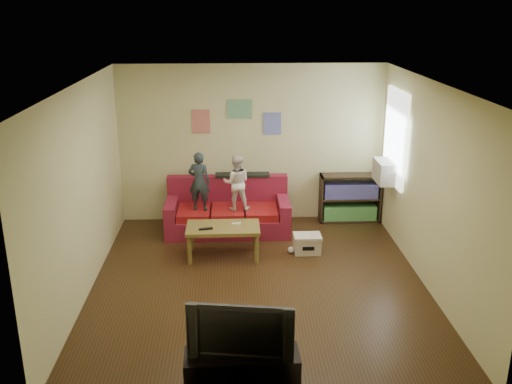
{
  "coord_description": "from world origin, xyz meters",
  "views": [
    {
      "loc": [
        -0.34,
        -6.97,
        3.64
      ],
      "look_at": [
        0.0,
        0.8,
        1.05
      ],
      "focal_mm": 40.0,
      "sensor_mm": 36.0,
      "label": 1
    }
  ],
  "objects_px": {
    "sofa": "(228,213)",
    "coffee_table": "(223,231)",
    "tv_stand": "(242,372)",
    "bookshelf": "(350,200)",
    "child_a": "(199,181)",
    "file_box": "(307,244)",
    "television": "(242,328)",
    "child_b": "(237,183)"
  },
  "relations": [
    {
      "from": "sofa",
      "to": "coffee_table",
      "type": "relative_size",
      "value": 1.87
    },
    {
      "from": "child_a",
      "to": "child_b",
      "type": "distance_m",
      "value": 0.6
    },
    {
      "from": "child_b",
      "to": "tv_stand",
      "type": "relative_size",
      "value": 0.82
    },
    {
      "from": "television",
      "to": "tv_stand",
      "type": "bearing_deg",
      "value": -171.68
    },
    {
      "from": "coffee_table",
      "to": "bookshelf",
      "type": "xyz_separation_m",
      "value": [
        2.19,
        1.4,
        -0.05
      ]
    },
    {
      "from": "tv_stand",
      "to": "television",
      "type": "relative_size",
      "value": 1.1
    },
    {
      "from": "file_box",
      "to": "tv_stand",
      "type": "bearing_deg",
      "value": -108.2
    },
    {
      "from": "coffee_table",
      "to": "tv_stand",
      "type": "bearing_deg",
      "value": -86.11
    },
    {
      "from": "tv_stand",
      "to": "child_a",
      "type": "bearing_deg",
      "value": 96.82
    },
    {
      "from": "sofa",
      "to": "coffee_table",
      "type": "height_order",
      "value": "sofa"
    },
    {
      "from": "coffee_table",
      "to": "bookshelf",
      "type": "height_order",
      "value": "bookshelf"
    },
    {
      "from": "file_box",
      "to": "television",
      "type": "relative_size",
      "value": 0.41
    },
    {
      "from": "child_a",
      "to": "file_box",
      "type": "height_order",
      "value": "child_a"
    },
    {
      "from": "coffee_table",
      "to": "television",
      "type": "xyz_separation_m",
      "value": [
        0.21,
        -3.15,
        0.29
      ]
    },
    {
      "from": "coffee_table",
      "to": "bookshelf",
      "type": "distance_m",
      "value": 2.6
    },
    {
      "from": "coffee_table",
      "to": "television",
      "type": "distance_m",
      "value": 3.17
    },
    {
      "from": "coffee_table",
      "to": "file_box",
      "type": "distance_m",
      "value": 1.31
    },
    {
      "from": "child_b",
      "to": "coffee_table",
      "type": "bearing_deg",
      "value": 77.74
    },
    {
      "from": "bookshelf",
      "to": "child_a",
      "type": "bearing_deg",
      "value": -168.83
    },
    {
      "from": "child_a",
      "to": "coffee_table",
      "type": "xyz_separation_m",
      "value": [
        0.38,
        -0.89,
        -0.49
      ]
    },
    {
      "from": "child_b",
      "to": "television",
      "type": "height_order",
      "value": "child_b"
    },
    {
      "from": "child_a",
      "to": "tv_stand",
      "type": "relative_size",
      "value": 0.87
    },
    {
      "from": "child_b",
      "to": "child_a",
      "type": "bearing_deg",
      "value": 1.31
    },
    {
      "from": "bookshelf",
      "to": "tv_stand",
      "type": "bearing_deg",
      "value": -113.44
    },
    {
      "from": "sofa",
      "to": "bookshelf",
      "type": "bearing_deg",
      "value": 9.07
    },
    {
      "from": "child_b",
      "to": "tv_stand",
      "type": "xyz_separation_m",
      "value": [
        -0.0,
        -4.04,
        -0.67
      ]
    },
    {
      "from": "sofa",
      "to": "child_b",
      "type": "relative_size",
      "value": 2.23
    },
    {
      "from": "coffee_table",
      "to": "file_box",
      "type": "height_order",
      "value": "coffee_table"
    },
    {
      "from": "sofa",
      "to": "child_b",
      "type": "distance_m",
      "value": 0.62
    },
    {
      "from": "child_a",
      "to": "television",
      "type": "relative_size",
      "value": 0.95
    },
    {
      "from": "sofa",
      "to": "bookshelf",
      "type": "distance_m",
      "value": 2.15
    },
    {
      "from": "tv_stand",
      "to": "sofa",
      "type": "bearing_deg",
      "value": 90.39
    },
    {
      "from": "coffee_table",
      "to": "television",
      "type": "height_order",
      "value": "television"
    },
    {
      "from": "file_box",
      "to": "tv_stand",
      "type": "distance_m",
      "value": 3.4
    },
    {
      "from": "coffee_table",
      "to": "tv_stand",
      "type": "height_order",
      "value": "coffee_table"
    },
    {
      "from": "sofa",
      "to": "child_b",
      "type": "height_order",
      "value": "child_b"
    },
    {
      "from": "child_a",
      "to": "tv_stand",
      "type": "bearing_deg",
      "value": 109.19
    },
    {
      "from": "child_a",
      "to": "bookshelf",
      "type": "height_order",
      "value": "child_a"
    },
    {
      "from": "sofa",
      "to": "bookshelf",
      "type": "xyz_separation_m",
      "value": [
        2.12,
        0.34,
        0.07
      ]
    },
    {
      "from": "child_b",
      "to": "bookshelf",
      "type": "bearing_deg",
      "value": -164.24
    },
    {
      "from": "child_a",
      "to": "television",
      "type": "xyz_separation_m",
      "value": [
        0.6,
        -4.04,
        -0.2
      ]
    },
    {
      "from": "child_b",
      "to": "television",
      "type": "relative_size",
      "value": 0.9
    }
  ]
}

